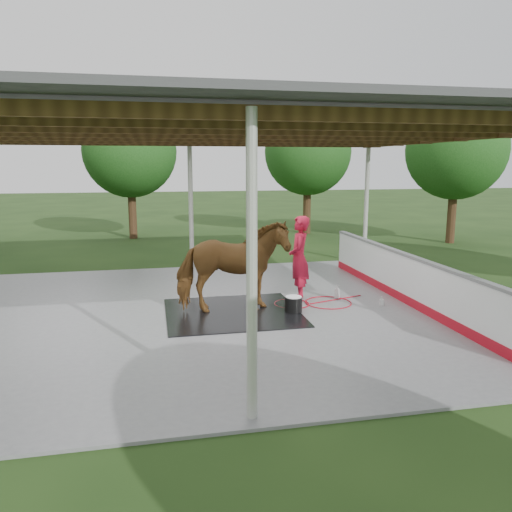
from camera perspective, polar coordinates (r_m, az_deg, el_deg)
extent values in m
plane|color=#1E3814|center=(11.07, -5.29, -6.64)|extent=(100.00, 100.00, 0.00)
cube|color=slate|center=(11.06, -5.29, -6.52)|extent=(12.00, 10.00, 0.05)
cylinder|color=beige|center=(6.07, -0.48, -1.66)|extent=(0.14, 0.14, 3.85)
cylinder|color=beige|center=(15.31, -7.45, 5.62)|extent=(0.14, 0.14, 3.85)
cylinder|color=beige|center=(16.74, 12.49, 5.87)|extent=(0.14, 0.14, 3.85)
cube|color=brown|center=(6.16, -0.89, 16.06)|extent=(12.00, 0.10, 0.18)
cube|color=brown|center=(7.63, -3.11, 14.97)|extent=(12.00, 0.10, 0.18)
cube|color=brown|center=(9.11, -4.59, 14.22)|extent=(12.00, 0.10, 0.18)
cube|color=brown|center=(10.60, -5.65, 13.68)|extent=(12.00, 0.10, 0.18)
cube|color=brown|center=(12.09, -6.45, 13.26)|extent=(12.00, 0.10, 0.18)
cube|color=brown|center=(13.58, -7.07, 12.94)|extent=(12.00, 0.10, 0.18)
cube|color=brown|center=(15.07, -7.56, 12.68)|extent=(12.00, 0.10, 0.18)
cube|color=brown|center=(12.57, 21.83, 12.49)|extent=(0.12, 10.00, 0.18)
cube|color=#38383A|center=(10.61, -5.67, 14.75)|extent=(12.60, 10.60, 0.10)
cube|color=#B10E1E|center=(12.39, 16.39, -4.45)|extent=(0.14, 8.00, 0.20)
cube|color=white|center=(12.27, 16.53, -2.19)|extent=(0.12, 8.00, 1.00)
cube|color=slate|center=(12.17, 16.65, 0.20)|extent=(0.16, 8.00, 0.06)
cylinder|color=#382314|center=(22.63, -13.93, 4.73)|extent=(0.36, 0.36, 2.20)
sphere|color=#194714|center=(22.54, -14.24, 11.57)|extent=(4.00, 4.00, 4.00)
cylinder|color=#382314|center=(23.73, 5.83, 5.23)|extent=(0.36, 0.36, 2.20)
sphere|color=#194714|center=(23.64, 5.95, 11.76)|extent=(4.00, 4.00, 4.00)
cylinder|color=#382314|center=(22.26, 21.44, 4.22)|extent=(0.36, 0.36, 2.20)
sphere|color=#194714|center=(22.16, 21.91, 11.17)|extent=(4.00, 4.00, 4.00)
cube|color=black|center=(10.97, -2.70, -6.43)|extent=(2.87, 2.69, 0.02)
imported|color=brown|center=(10.72, -2.74, -1.23)|extent=(2.43, 1.19, 2.01)
imported|color=red|center=(11.80, 4.95, -0.28)|extent=(0.69, 0.85, 2.01)
cylinder|color=black|center=(10.98, 4.30, -5.56)|extent=(0.39, 0.39, 0.34)
cylinder|color=white|center=(10.94, 4.31, -4.71)|extent=(0.35, 0.35, 0.03)
imported|color=silver|center=(12.20, 9.25, -4.05)|extent=(0.18, 0.18, 0.33)
imported|color=#338CD8|center=(11.85, 14.16, -4.99)|extent=(0.12, 0.12, 0.21)
torus|color=#AE0C1E|center=(11.82, 8.25, -5.28)|extent=(1.09, 1.09, 0.02)
torus|color=#AE0C1E|center=(11.62, 4.10, -5.47)|extent=(0.82, 0.82, 0.02)
cylinder|color=#AE0C1E|center=(12.11, 9.13, -4.92)|extent=(1.46, 0.50, 0.02)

